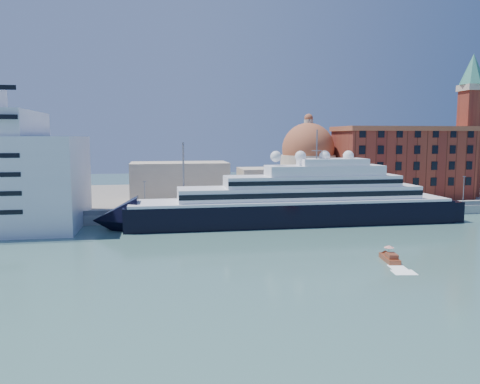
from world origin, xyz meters
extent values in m
plane|color=#3C6966|center=(0.00, 0.00, 0.00)|extent=(400.00, 400.00, 0.00)
cube|color=gray|center=(0.00, 34.00, 1.25)|extent=(180.00, 10.00, 2.50)
cube|color=slate|center=(0.00, 75.00, 1.00)|extent=(260.00, 72.00, 2.00)
cube|color=slate|center=(0.00, 29.50, 3.10)|extent=(180.00, 0.10, 1.20)
cube|color=black|center=(6.52, 23.00, 2.32)|extent=(82.19, 12.65, 6.85)
cone|color=black|center=(-36.68, 23.00, 2.32)|extent=(10.54, 12.65, 12.65)
cube|color=black|center=(47.62, 23.00, 2.11)|extent=(6.32, 11.59, 6.32)
cube|color=white|center=(6.52, 23.00, 6.01)|extent=(80.09, 12.86, 0.63)
cube|color=white|center=(8.63, 23.00, 7.90)|extent=(61.12, 10.54, 3.16)
cube|color=black|center=(8.63, 17.73, 7.90)|extent=(61.12, 0.15, 1.26)
cube|color=white|center=(11.79, 23.00, 10.85)|extent=(44.26, 9.48, 2.74)
cube|color=white|center=(14.95, 23.00, 13.49)|extent=(29.51, 8.43, 2.53)
cube|color=white|center=(17.06, 23.00, 15.60)|extent=(16.86, 7.38, 1.69)
cylinder|color=slate|center=(12.85, 23.00, 20.02)|extent=(0.32, 0.32, 7.38)
sphere|color=white|center=(2.31, 23.00, 17.07)|extent=(2.74, 2.74, 2.74)
sphere|color=white|center=(8.63, 23.00, 17.07)|extent=(2.74, 2.74, 2.74)
sphere|color=white|center=(14.95, 23.00, 17.07)|extent=(2.74, 2.74, 2.74)
sphere|color=white|center=(21.28, 23.00, 17.07)|extent=(2.74, 2.74, 2.74)
cube|color=white|center=(-52.29, 20.84, 0.62)|extent=(12.78, 5.55, 1.65)
cube|color=white|center=(-50.24, 20.60, 1.96)|extent=(4.40, 3.05, 1.24)
cube|color=brown|center=(13.67, -14.61, 0.35)|extent=(2.93, 6.29, 1.01)
cube|color=brown|center=(13.51, -15.60, 1.21)|extent=(1.98, 2.74, 0.81)
cylinder|color=slate|center=(13.75, -14.11, 1.61)|extent=(0.06, 0.06, 1.61)
cone|color=red|center=(13.75, -14.11, 2.52)|extent=(1.81, 1.81, 0.40)
cube|color=maroon|center=(52.00, 52.00, 13.00)|extent=(42.00, 18.00, 22.00)
cube|color=#9A5032|center=(52.00, 52.00, 24.50)|extent=(43.00, 19.00, 1.50)
cube|color=maroon|center=(76.00, 52.00, 19.50)|extent=(6.00, 6.00, 35.00)
cube|color=beige|center=(76.00, 52.00, 38.00)|extent=(7.00, 7.00, 2.00)
cone|color=#387C69|center=(76.00, 52.00, 44.00)|extent=(8.40, 8.40, 10.00)
cylinder|color=beige|center=(22.00, 58.00, 9.00)|extent=(18.00, 18.00, 14.00)
sphere|color=#9A5032|center=(22.00, 58.00, 18.00)|extent=(17.00, 17.00, 17.00)
cylinder|color=beige|center=(22.00, 58.00, 26.00)|extent=(3.00, 3.00, 3.00)
cube|color=beige|center=(8.00, 56.00, 7.00)|extent=(18.00, 14.00, 10.00)
cube|color=beige|center=(-20.00, 58.00, 8.00)|extent=(30.00, 16.00, 12.00)
cylinder|color=slate|center=(-60.00, 31.00, 6.50)|extent=(0.24, 0.24, 8.00)
cube|color=slate|center=(-60.00, 31.00, 10.60)|extent=(0.80, 0.30, 0.25)
cylinder|color=slate|center=(-30.00, 31.00, 6.50)|extent=(0.24, 0.24, 8.00)
cube|color=slate|center=(-30.00, 31.00, 10.60)|extent=(0.80, 0.30, 0.25)
cylinder|color=slate|center=(0.00, 31.00, 6.50)|extent=(0.24, 0.24, 8.00)
cube|color=slate|center=(0.00, 31.00, 10.60)|extent=(0.80, 0.30, 0.25)
cylinder|color=slate|center=(30.00, 31.00, 6.50)|extent=(0.24, 0.24, 8.00)
cube|color=slate|center=(30.00, 31.00, 10.60)|extent=(0.80, 0.30, 0.25)
cylinder|color=slate|center=(60.00, 31.00, 6.50)|extent=(0.24, 0.24, 8.00)
cube|color=slate|center=(60.00, 31.00, 10.60)|extent=(0.80, 0.30, 0.25)
cylinder|color=slate|center=(-20.00, 33.00, 11.50)|extent=(0.50, 0.50, 18.00)
camera|label=1|loc=(-26.17, -89.62, 21.77)|focal=35.00mm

